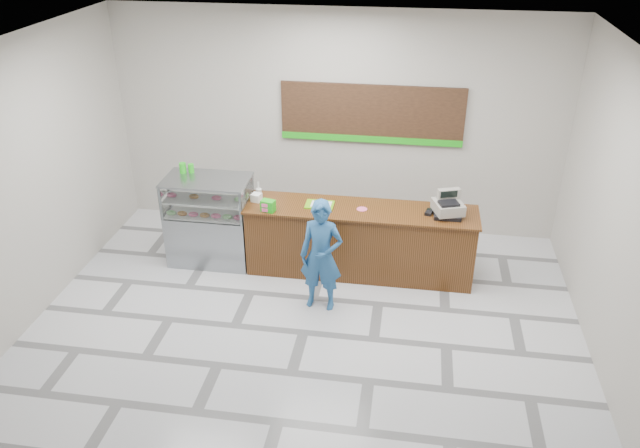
% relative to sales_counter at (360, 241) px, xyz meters
% --- Properties ---
extents(floor, '(7.00, 7.00, 0.00)m').
position_rel_sales_counter_xyz_m(floor, '(-0.55, -1.55, -0.52)').
color(floor, silver).
rests_on(floor, ground).
extents(back_wall, '(7.00, 0.00, 7.00)m').
position_rel_sales_counter_xyz_m(back_wall, '(-0.55, 1.45, 1.23)').
color(back_wall, '#B3AEA4').
rests_on(back_wall, floor).
extents(ceiling, '(7.00, 7.00, 0.00)m').
position_rel_sales_counter_xyz_m(ceiling, '(-0.55, -1.55, 2.98)').
color(ceiling, silver).
rests_on(ceiling, back_wall).
extents(sales_counter, '(3.26, 0.76, 1.03)m').
position_rel_sales_counter_xyz_m(sales_counter, '(0.00, 0.00, 0.00)').
color(sales_counter, brown).
rests_on(sales_counter, floor).
extents(display_case, '(1.22, 0.72, 1.33)m').
position_rel_sales_counter_xyz_m(display_case, '(-2.22, -0.00, 0.16)').
color(display_case, gray).
rests_on(display_case, floor).
extents(menu_board, '(2.80, 0.06, 0.90)m').
position_rel_sales_counter_xyz_m(menu_board, '(-0.00, 1.41, 1.42)').
color(menu_board, black).
rests_on(menu_board, back_wall).
extents(cash_register, '(0.47, 0.48, 0.35)m').
position_rel_sales_counter_xyz_m(cash_register, '(1.18, -0.01, 0.64)').
color(cash_register, black).
rests_on(cash_register, sales_counter).
extents(card_terminal, '(0.13, 0.19, 0.04)m').
position_rel_sales_counter_xyz_m(card_terminal, '(0.94, -0.00, 0.54)').
color(card_terminal, black).
rests_on(card_terminal, sales_counter).
extents(serving_tray, '(0.40, 0.29, 0.02)m').
position_rel_sales_counter_xyz_m(serving_tray, '(-0.58, 0.02, 0.52)').
color(serving_tray, '#6ABF11').
rests_on(serving_tray, sales_counter).
extents(napkin_box, '(0.16, 0.16, 0.11)m').
position_rel_sales_counter_xyz_m(napkin_box, '(-1.50, 0.02, 0.57)').
color(napkin_box, white).
rests_on(napkin_box, sales_counter).
extents(straw_cup, '(0.08, 0.08, 0.12)m').
position_rel_sales_counter_xyz_m(straw_cup, '(-1.50, 0.16, 0.58)').
color(straw_cup, silver).
rests_on(straw_cup, sales_counter).
extents(promo_box, '(0.21, 0.16, 0.16)m').
position_rel_sales_counter_xyz_m(promo_box, '(-1.26, -0.27, 0.60)').
color(promo_box, green).
rests_on(promo_box, sales_counter).
extents(donut_decal, '(0.15, 0.15, 0.00)m').
position_rel_sales_counter_xyz_m(donut_decal, '(0.02, -0.01, 0.52)').
color(donut_decal, '#FF5C97').
rests_on(donut_decal, sales_counter).
extents(green_cup_left, '(0.10, 0.10, 0.15)m').
position_rel_sales_counter_xyz_m(green_cup_left, '(-2.62, 0.17, 0.89)').
color(green_cup_left, green).
rests_on(green_cup_left, display_case).
extents(green_cup_right, '(0.08, 0.08, 0.13)m').
position_rel_sales_counter_xyz_m(green_cup_right, '(-2.50, 0.20, 0.88)').
color(green_cup_right, green).
rests_on(green_cup_right, display_case).
extents(customer, '(0.60, 0.42, 1.55)m').
position_rel_sales_counter_xyz_m(customer, '(-0.42, -0.92, 0.26)').
color(customer, '#245991').
rests_on(customer, floor).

